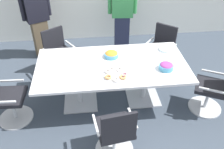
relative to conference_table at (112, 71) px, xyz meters
The scene contains 13 objects.
ground_plane 0.63m from the conference_table, ahead, with size 10.00×10.00×0.01m, color #3D4754.
conference_table is the anchor object (origin of this frame).
office_chair_0 1.68m from the conference_table, behind, with size 0.56×0.56×0.91m.
office_chair_1 1.13m from the conference_table, 93.84° to the right, with size 0.61×0.61×0.91m.
office_chair_2 1.65m from the conference_table, 14.05° to the right, with size 0.73×0.73×0.91m.
office_chair_3 1.39m from the conference_table, 38.80° to the left, with size 0.76×0.76×0.91m.
office_chair_4 1.33m from the conference_table, 135.27° to the left, with size 0.75×0.75×0.91m.
person_standing_0 2.15m from the conference_table, 129.39° to the left, with size 0.58×0.39×1.73m.
person_standing_1 1.75m from the conference_table, 76.57° to the left, with size 0.61×0.25×1.73m.
snack_bowl_chips_orange 0.28m from the conference_table, 86.27° to the left, with size 0.23×0.23×0.10m.
snack_bowl_candy_mix 0.86m from the conference_table, 15.02° to the right, with size 0.22×0.22×0.11m.
donut_platter 0.33m from the conference_table, 85.82° to the right, with size 0.37×0.37×0.04m.
plate_stack 1.02m from the conference_table, 19.35° to the left, with size 0.20×0.20×0.04m.
Camera 1 is at (-0.35, -3.19, 2.94)m, focal length 39.20 mm.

